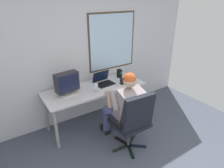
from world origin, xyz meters
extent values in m
cube|color=silver|center=(0.00, 2.41, 1.28)|extent=(4.68, 0.06, 2.56)
cube|color=#4C3828|center=(0.52, 2.37, 1.43)|extent=(1.03, 0.01, 1.10)
cube|color=silver|center=(0.52, 2.37, 1.43)|extent=(0.97, 0.02, 1.04)
cylinder|color=gray|center=(-0.94, 1.72, 0.36)|extent=(0.05, 0.05, 0.72)
cylinder|color=gray|center=(0.75, 1.72, 0.36)|extent=(0.05, 0.05, 0.72)
cylinder|color=gray|center=(-0.94, 2.29, 0.36)|extent=(0.05, 0.05, 0.72)
cylinder|color=gray|center=(0.75, 2.29, 0.36)|extent=(0.05, 0.05, 0.72)
cube|color=silver|center=(-0.10, 2.00, 0.74)|extent=(1.82, 0.69, 0.04)
cube|color=black|center=(-0.12, 1.15, 0.01)|extent=(0.30, 0.07, 0.02)
cube|color=black|center=(-0.03, 1.01, 0.01)|extent=(0.15, 0.29, 0.02)
cube|color=black|center=(0.14, 1.05, 0.01)|extent=(0.25, 0.22, 0.02)
cube|color=black|center=(0.16, 1.22, 0.01)|extent=(0.27, 0.19, 0.02)
cube|color=black|center=(0.00, 1.29, 0.01)|extent=(0.11, 0.30, 0.02)
cylinder|color=black|center=(0.03, 1.14, 0.01)|extent=(0.10, 0.10, 0.02)
cylinder|color=#3F3F44|center=(0.03, 1.14, 0.23)|extent=(0.05, 0.05, 0.42)
cube|color=black|center=(0.03, 1.14, 0.46)|extent=(0.50, 0.50, 0.06)
cube|color=black|center=(0.01, 0.92, 0.76)|extent=(0.48, 0.15, 0.55)
cube|color=black|center=(0.30, 1.12, 0.59)|extent=(0.08, 0.35, 0.02)
cube|color=black|center=(-0.24, 1.16, 0.59)|extent=(0.08, 0.35, 0.02)
cylinder|color=#40436D|center=(0.21, 1.38, 0.49)|extent=(0.18, 0.45, 0.15)
cylinder|color=#40436D|center=(0.22, 1.60, 0.25)|extent=(0.12, 0.12, 0.49)
cube|color=black|center=(0.23, 1.66, 0.04)|extent=(0.12, 0.25, 0.08)
cylinder|color=#40436D|center=(-0.11, 1.40, 0.49)|extent=(0.18, 0.45, 0.15)
cylinder|color=#40436D|center=(-0.10, 1.62, 0.25)|extent=(0.12, 0.12, 0.49)
cube|color=black|center=(-0.09, 1.68, 0.04)|extent=(0.12, 0.25, 0.08)
cube|color=gray|center=(0.03, 1.17, 0.76)|extent=(0.40, 0.37, 0.57)
sphere|color=tan|center=(0.03, 1.17, 1.15)|extent=(0.19, 0.19, 0.19)
sphere|color=#C54D21|center=(0.03, 1.17, 1.18)|extent=(0.19, 0.19, 0.19)
cylinder|color=gray|center=(0.25, 1.21, 0.88)|extent=(0.10, 0.21, 0.29)
cylinder|color=tan|center=(0.26, 1.30, 0.74)|extent=(0.09, 0.17, 0.27)
sphere|color=tan|center=(0.26, 1.33, 0.71)|extent=(0.09, 0.09, 0.09)
cylinder|color=gray|center=(-0.19, 1.24, 0.88)|extent=(0.11, 0.22, 0.29)
cylinder|color=tan|center=(-0.17, 1.38, 0.83)|extent=(0.09, 0.13, 0.27)
sphere|color=tan|center=(-0.17, 1.47, 0.90)|extent=(0.09, 0.09, 0.09)
cube|color=beige|center=(-0.60, 2.02, 0.76)|extent=(0.31, 0.26, 0.02)
cylinder|color=beige|center=(-0.60, 2.02, 0.80)|extent=(0.04, 0.04, 0.05)
cube|color=#29252C|center=(-0.60, 2.02, 0.98)|extent=(0.40, 0.20, 0.31)
cube|color=#191E38|center=(-0.58, 1.94, 0.98)|extent=(0.34, 0.05, 0.27)
cube|color=black|center=(0.13, 2.01, 0.76)|extent=(0.35, 0.25, 0.02)
cube|color=black|center=(0.13, 2.01, 0.77)|extent=(0.32, 0.21, 0.00)
cube|color=black|center=(0.11, 2.15, 0.87)|extent=(0.34, 0.09, 0.21)
cube|color=#0F1933|center=(0.12, 2.14, 0.87)|extent=(0.32, 0.08, 0.18)
cylinder|color=silver|center=(-0.17, 1.83, 0.76)|extent=(0.07, 0.07, 0.00)
cylinder|color=silver|center=(-0.17, 1.83, 0.80)|extent=(0.01, 0.01, 0.07)
cylinder|color=silver|center=(-0.17, 1.83, 0.87)|extent=(0.08, 0.08, 0.07)
cylinder|color=#541111|center=(-0.17, 1.83, 0.85)|extent=(0.07, 0.07, 0.03)
cube|color=black|center=(0.54, 2.14, 0.84)|extent=(0.08, 0.08, 0.17)
cylinder|color=#333338|center=(0.54, 2.10, 0.87)|extent=(0.05, 0.01, 0.05)
cylinder|color=black|center=(0.40, 1.85, 0.81)|extent=(0.09, 0.09, 0.11)
camera|label=1|loc=(-1.56, -0.79, 2.26)|focal=31.21mm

